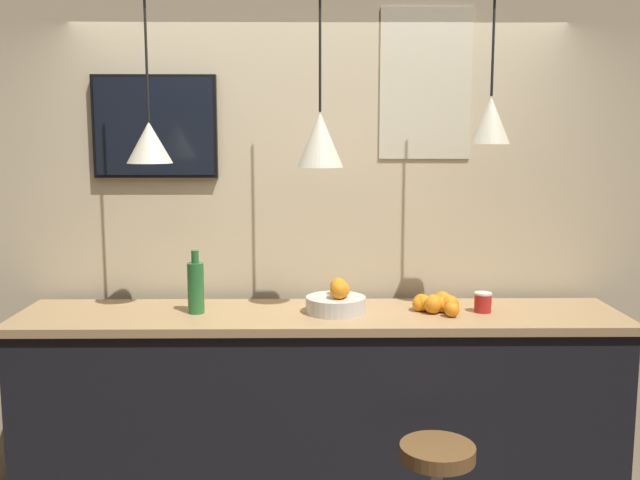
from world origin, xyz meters
The scene contains 11 objects.
back_wall centered at (0.00, 0.94, 1.45)m, with size 8.00×0.06×2.90m.
service_counter centered at (0.00, 0.54, 0.55)m, with size 2.88×0.58×1.10m.
fruit_bowl centered at (0.08, 0.54, 1.16)m, with size 0.29×0.29×0.16m.
orange_pile centered at (0.56, 0.55, 1.14)m, with size 0.22×0.23×0.09m.
juice_bottle centered at (-0.59, 0.54, 1.23)m, with size 0.08×0.08×0.30m.
spread_jar centered at (0.78, 0.54, 1.15)m, with size 0.08×0.08×0.10m.
pendant_lamp_left centered at (-0.78, 0.52, 1.91)m, with size 0.21×0.21×0.99m.
pendant_lamp_middle centered at (0.00, 0.52, 1.92)m, with size 0.21×0.21×1.01m.
pendant_lamp_right centered at (0.78, 0.52, 2.01)m, with size 0.18×0.18×0.90m.
mounted_tv centered at (-0.83, 0.89, 1.98)m, with size 0.63×0.04×0.52m.
wall_poster centered at (0.54, 0.91, 2.20)m, with size 0.47×0.01×0.75m.
Camera 1 is at (-0.04, -2.77, 1.93)m, focal length 40.00 mm.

